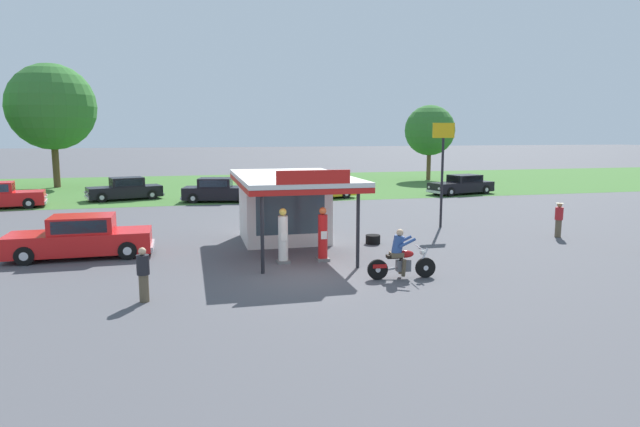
{
  "coord_description": "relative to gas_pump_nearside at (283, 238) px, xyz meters",
  "views": [
    {
      "loc": [
        -3.54,
        -16.55,
        4.56
      ],
      "look_at": [
        1.41,
        3.77,
        1.4
      ],
      "focal_mm": 30.44,
      "sensor_mm": 36.0,
      "label": 1
    }
  ],
  "objects": [
    {
      "name": "gas_pump_nearside",
      "position": [
        0.0,
        0.0,
        0.0
      ],
      "size": [
        0.44,
        0.44,
        1.94
      ],
      "color": "slate",
      "rests_on": "ground"
    },
    {
      "name": "gas_pump_offside",
      "position": [
        1.43,
        -0.0,
        -0.01
      ],
      "size": [
        0.44,
        0.44,
        1.93
      ],
      "color": "slate",
      "rests_on": "ground"
    },
    {
      "name": "service_station_kiosk",
      "position": [
        0.71,
        3.44,
        0.84
      ],
      "size": [
        4.12,
        7.5,
        3.36
      ],
      "color": "silver",
      "rests_on": "ground"
    },
    {
      "name": "parked_car_back_row_far_left",
      "position": [
        5.43,
        17.59,
        -0.21
      ],
      "size": [
        5.62,
        3.19,
        1.49
      ],
      "color": "gold",
      "rests_on": "ground"
    },
    {
      "name": "parked_car_back_row_centre",
      "position": [
        16.46,
        17.91,
        -0.23
      ],
      "size": [
        5.35,
        2.87,
        1.42
      ],
      "color": "black",
      "rests_on": "ground"
    },
    {
      "name": "grass_verge_strip",
      "position": [
        0.4,
        28.21,
        -0.88
      ],
      "size": [
        120.0,
        24.0,
        0.01
      ],
      "primitive_type": "cube",
      "color": "#3D6B2D",
      "rests_on": "ground"
    },
    {
      "name": "ground_plane",
      "position": [
        0.4,
        -1.79,
        -0.89
      ],
      "size": [
        300.0,
        300.0,
        0.0
      ],
      "primitive_type": "plane",
      "color": "#4C4C51"
    },
    {
      "name": "bystander_strolling_foreground",
      "position": [
        12.47,
        1.8,
        -0.08
      ],
      "size": [
        0.34,
        0.34,
        1.52
      ],
      "color": "brown",
      "rests_on": "ground"
    },
    {
      "name": "roadside_pole_sign",
      "position": [
        8.59,
        5.28,
        2.49
      ],
      "size": [
        1.1,
        0.12,
        4.97
      ],
      "color": "black",
      "rests_on": "ground"
    },
    {
      "name": "parked_car_second_row_spare",
      "position": [
        -1.22,
        17.68,
        -0.17
      ],
      "size": [
        5.08,
        2.77,
        1.55
      ],
      "color": "black",
      "rests_on": "ground"
    },
    {
      "name": "bystander_chatting_near_pumps",
      "position": [
        -4.41,
        -3.45,
        -0.11
      ],
      "size": [
        0.34,
        0.34,
        1.5
      ],
      "color": "brown",
      "rests_on": "ground"
    },
    {
      "name": "tree_oak_distant_spare",
      "position": [
        -13.72,
        30.29,
        5.66
      ],
      "size": [
        6.95,
        6.95,
        10.04
      ],
      "color": "brown",
      "rests_on": "ground"
    },
    {
      "name": "tree_oak_far_right",
      "position": [
        19.29,
        29.72,
        3.71
      ],
      "size": [
        4.73,
        4.74,
        7.06
      ],
      "color": "brown",
      "rests_on": "ground"
    },
    {
      "name": "featured_classic_sedan",
      "position": [
        -7.04,
        2.63,
        -0.18
      ],
      "size": [
        5.19,
        1.96,
        1.54
      ],
      "color": "red",
      "rests_on": "ground"
    },
    {
      "name": "motorcycle_with_rider",
      "position": [
        3.21,
        -2.91,
        -0.23
      ],
      "size": [
        2.19,
        0.7,
        1.58
      ],
      "color": "black",
      "rests_on": "ground"
    },
    {
      "name": "parked_car_back_row_far_right",
      "position": [
        -7.33,
        20.24,
        -0.2
      ],
      "size": [
        5.18,
        3.06,
        1.51
      ],
      "color": "black",
      "rests_on": "ground"
    },
    {
      "name": "spare_tire_stack",
      "position": [
        4.14,
        2.37,
        -0.71
      ],
      "size": [
        0.6,
        0.6,
        0.36
      ],
      "color": "black",
      "rests_on": "ground"
    }
  ]
}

